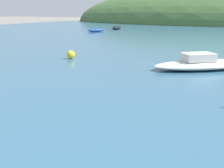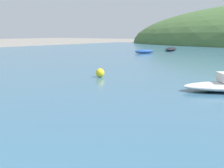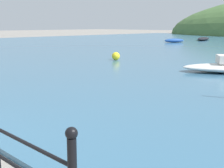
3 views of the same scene
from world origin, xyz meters
name	(u,v)px [view 1 (image 1 of 3)]	position (x,y,z in m)	size (l,w,h in m)	color
water	(216,36)	(0.00, 32.00, 0.05)	(80.00, 60.00, 0.10)	#386684
boat_nearest_quay	(96,30)	(-14.28, 30.50, 0.32)	(1.85, 2.42, 0.44)	#1E4793
boat_white_sailboat	(204,64)	(0.63, 13.11, 0.34)	(5.06, 4.39, 0.74)	silver
boat_blue_hull	(117,27)	(-14.40, 37.47, 0.30)	(2.94, 5.14, 0.40)	black
mooring_buoy	(71,55)	(-6.53, 12.77, 0.33)	(0.46, 0.46, 0.46)	yellow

